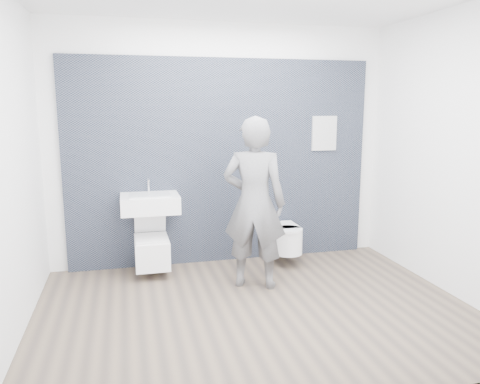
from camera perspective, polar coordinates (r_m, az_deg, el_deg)
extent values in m
plane|color=brown|center=(4.48, 1.90, -14.06)|extent=(4.00, 4.00, 0.00)
plane|color=white|center=(5.55, -2.25, 5.72)|extent=(4.00, 0.00, 4.00)
plane|color=white|center=(2.71, 10.76, 0.42)|extent=(4.00, 0.00, 4.00)
plane|color=white|center=(4.04, -26.41, 2.81)|extent=(0.00, 3.00, 3.00)
plane|color=white|center=(5.03, 24.56, 4.27)|extent=(0.00, 3.00, 3.00)
cube|color=black|center=(5.81, -2.09, -8.19)|extent=(3.60, 0.06, 2.40)
cube|color=white|center=(5.24, -10.92, -1.38)|extent=(0.63, 0.47, 0.19)
cube|color=silver|center=(5.20, -10.94, -0.43)|extent=(0.44, 0.32, 0.03)
cylinder|color=silver|center=(5.38, -11.09, 0.81)|extent=(0.02, 0.02, 0.16)
cylinder|color=silver|center=(5.32, -11.09, 1.45)|extent=(0.02, 0.11, 0.02)
cylinder|color=silver|center=(5.48, -10.99, -2.54)|extent=(0.04, 0.04, 0.13)
cube|color=white|center=(5.35, -10.70, -7.18)|extent=(0.37, 0.54, 0.31)
cylinder|color=silver|center=(5.27, -10.72, -5.85)|extent=(0.26, 0.26, 0.03)
cube|color=white|center=(5.26, -10.73, -5.57)|extent=(0.35, 0.43, 0.02)
cube|color=white|center=(5.39, -10.92, -3.08)|extent=(0.35, 0.17, 0.37)
cube|color=silver|center=(5.61, -10.80, -7.58)|extent=(0.10, 0.06, 0.08)
cube|color=white|center=(5.70, 5.23, -5.54)|extent=(0.33, 0.39, 0.28)
cylinder|color=white|center=(5.52, 5.89, -6.07)|extent=(0.33, 0.33, 0.28)
cube|color=white|center=(5.63, 5.35, -4.12)|extent=(0.31, 0.37, 0.03)
cylinder|color=white|center=(5.46, 6.00, -4.59)|extent=(0.31, 0.31, 0.03)
cube|color=silver|center=(5.87, 4.69, -6.03)|extent=(0.09, 0.06, 0.08)
cube|color=white|center=(6.15, 9.76, -7.30)|extent=(0.31, 0.03, 0.42)
imported|color=slate|center=(4.76, 1.75, -1.38)|extent=(0.76, 0.64, 1.77)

